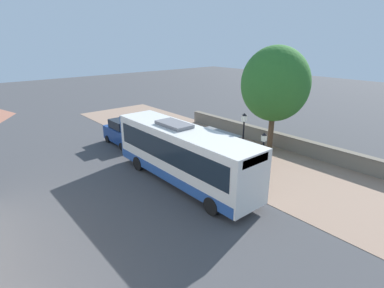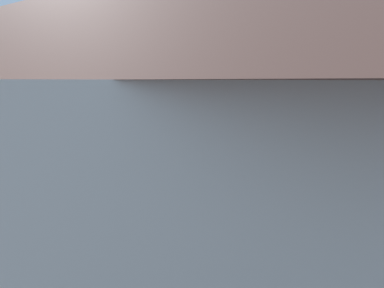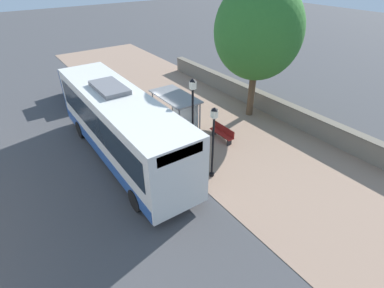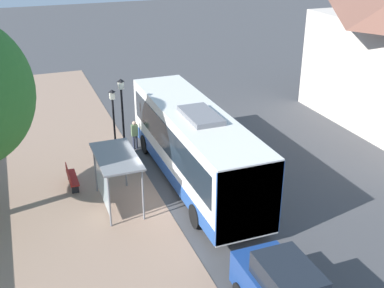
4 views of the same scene
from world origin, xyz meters
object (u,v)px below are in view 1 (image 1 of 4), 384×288
(bus, at_px, (183,154))
(street_lamp_far, at_px, (262,157))
(pedestrian, at_px, (257,187))
(street_lamp_near, at_px, (243,144))
(bus_shelter, at_px, (218,138))
(parked_car_behind_bus, at_px, (122,133))
(shade_tree, at_px, (275,84))
(bench, at_px, (256,161))

(bus, bearing_deg, street_lamp_far, 125.15)
(pedestrian, distance_m, street_lamp_near, 2.90)
(street_lamp_near, height_order, street_lamp_far, street_lamp_near)
(bus_shelter, height_order, street_lamp_far, street_lamp_far)
(street_lamp_far, xyz_separation_m, parked_car_behind_bus, (2.20, -13.18, -1.18))
(bus, bearing_deg, shade_tree, 179.32)
(bus, relative_size, bench, 6.48)
(street_lamp_far, bearing_deg, shade_tree, -148.40)
(street_lamp_far, distance_m, shade_tree, 8.09)
(bench, xyz_separation_m, street_lamp_far, (2.62, 2.35, 1.74))
(bus_shelter, relative_size, pedestrian, 2.05)
(bus_shelter, distance_m, shade_tree, 6.33)
(pedestrian, distance_m, street_lamp_far, 1.87)
(bus_shelter, bearing_deg, street_lamp_far, 77.11)
(bench, relative_size, shade_tree, 0.21)
(bus_shelter, bearing_deg, shade_tree, 170.91)
(pedestrian, distance_m, bench, 4.88)
(bus_shelter, bearing_deg, pedestrian, 67.04)
(pedestrian, distance_m, parked_car_behind_bus, 13.87)
(bench, height_order, parked_car_behind_bus, parked_car_behind_bus)
(bus_shelter, xyz_separation_m, shade_tree, (-5.23, 0.84, 3.46))
(bus_shelter, bearing_deg, street_lamp_near, 69.40)
(pedestrian, distance_m, shade_tree, 9.87)
(bench, height_order, shade_tree, shade_tree)
(bus_shelter, relative_size, street_lamp_far, 0.89)
(bus, height_order, street_lamp_far, bus)
(bus, height_order, street_lamp_near, street_lamp_near)
(bus, xyz_separation_m, pedestrian, (-1.61, 4.65, -1.02))
(bus_shelter, distance_m, pedestrian, 5.93)
(pedestrian, xyz_separation_m, bench, (-3.82, -3.00, -0.46))
(bus, xyz_separation_m, bench, (-5.43, 1.64, -1.48))
(bus, relative_size, pedestrian, 6.98)
(bus, bearing_deg, bus_shelter, -169.38)
(bus_shelter, height_order, pedestrian, bus_shelter)
(shade_tree, bearing_deg, street_lamp_near, 21.09)
(parked_car_behind_bus, bearing_deg, bus_shelter, 111.22)
(bus, distance_m, shade_tree, 9.77)
(street_lamp_near, bearing_deg, bus_shelter, -110.60)
(bus_shelter, distance_m, street_lamp_near, 3.64)
(pedestrian, xyz_separation_m, street_lamp_far, (-1.20, -0.66, 1.28))
(bus, relative_size, street_lamp_near, 2.43)
(street_lamp_near, xyz_separation_m, shade_tree, (-6.49, -2.50, 2.73))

